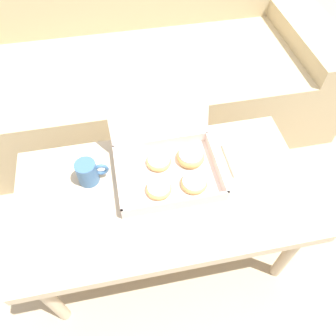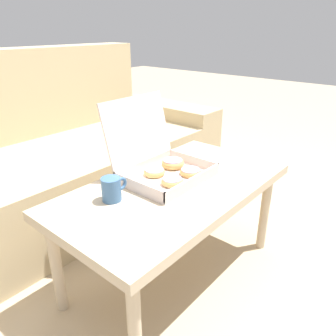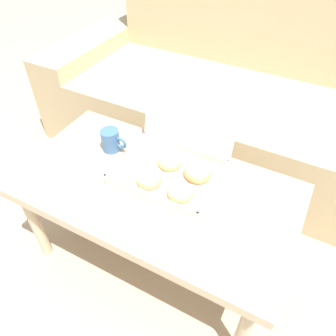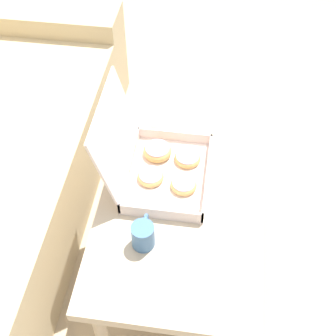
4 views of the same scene
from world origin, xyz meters
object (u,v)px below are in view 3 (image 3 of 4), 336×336
Objects in this scene: couch at (234,101)px; coffee_mug at (111,140)px; coffee_table at (154,195)px; pastry_box at (177,160)px.

couch reaches higher than coffee_mug.
couch is at bearing 90.00° from coffee_table.
couch reaches higher than pastry_box.
pastry_box is 3.22× the size of coffee_mug.
couch is 18.96× the size of coffee_mug.
coffee_mug is at bearing -179.31° from pastry_box.
coffee_mug is at bearing -106.60° from couch.
coffee_mug is at bearing 158.32° from coffee_table.
pastry_box reaches higher than coffee_mug.
coffee_table is 0.15m from pastry_box.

